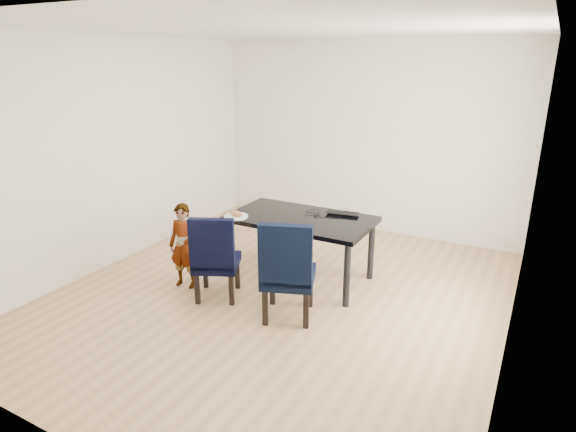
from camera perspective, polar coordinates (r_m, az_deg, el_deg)
The scene contains 14 objects.
floor at distance 5.29m, azimuth -1.05°, elevation -9.43°, with size 4.50×5.00×0.01m, color tan.
ceiling at distance 4.68m, azimuth -1.26°, elevation 21.35°, with size 4.50×5.00×0.01m, color white.
wall_back at distance 7.05m, azimuth 9.10°, elevation 9.13°, with size 4.50×0.01×2.70m, color white.
wall_front at distance 3.01m, azimuth -25.57°, elevation -5.39°, with size 4.50×0.01×2.70m, color white.
wall_left at distance 6.21m, azimuth -19.68°, elevation 7.03°, with size 0.01×5.00×2.70m, color silver.
wall_right at distance 4.21m, azimuth 26.60°, elevation 1.03°, with size 0.01×5.00×2.70m, color white.
dining_table at distance 5.53m, azimuth 1.49°, elevation -3.80°, with size 1.60×0.90×0.75m, color black.
chair_left at distance 5.14m, azimuth -8.46°, elevation -4.63°, with size 0.45×0.47×0.94m, color black.
chair_right at distance 4.68m, azimuth 0.06°, elevation -6.17°, with size 0.50×0.52×1.03m, color black.
child at distance 5.42m, azimuth -12.24°, elevation -3.49°, with size 0.35×0.23×0.96m, color orange.
plate at distance 5.42m, azimuth -6.17°, elevation -0.05°, with size 0.27×0.27×0.02m, color white.
sandwich at distance 5.39m, azimuth -6.15°, elevation 0.29°, with size 0.16×0.07×0.06m, color #A6673B.
laptop at distance 5.55m, azimuth 6.58°, elevation 0.46°, with size 0.37×0.24×0.03m, color black.
cable_tangle at distance 5.44m, azimuth 2.86°, elevation 0.04°, with size 0.16×0.16×0.01m, color black.
Camera 1 is at (2.31, -4.06, 2.48)m, focal length 30.00 mm.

